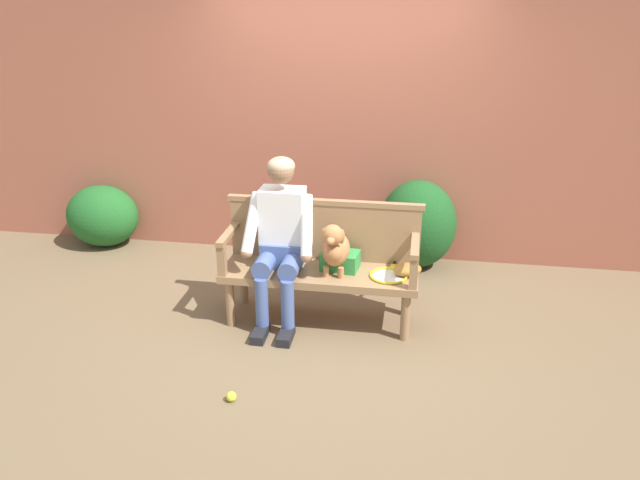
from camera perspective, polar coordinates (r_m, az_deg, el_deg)
ground_plane at (r=5.04m, az=0.00°, el=-7.27°), size 40.00×40.00×0.00m
brick_garden_fence at (r=6.01m, az=2.35°, el=10.74°), size 8.00×0.30×2.57m
hedge_bush_far_right at (r=5.89m, az=8.91°, el=1.45°), size 0.71×0.69×0.83m
hedge_bush_mid_right at (r=6.71m, az=-19.27°, el=2.09°), size 0.73×0.59×0.63m
garden_bench at (r=4.86m, az=0.00°, el=-3.39°), size 1.51×0.50×0.44m
bench_backrest at (r=4.94m, az=0.41°, el=1.01°), size 1.55×0.06×0.50m
bench_armrest_left_end at (r=4.84m, az=-8.59°, el=-0.41°), size 0.06×0.50×0.28m
bench_armrest_right_end at (r=4.62m, az=8.64°, el=-1.50°), size 0.06×0.50×0.28m
person_seated at (r=4.77m, az=-3.62°, el=0.43°), size 0.56×0.65×1.31m
dog_on_bench at (r=4.68m, az=1.38°, el=-0.69°), size 0.22×0.44×0.44m
tennis_racket at (r=4.77m, az=6.35°, el=-3.12°), size 0.33×0.58×0.03m
baseball_glove at (r=4.78m, az=8.01°, el=-2.69°), size 0.27×0.25×0.09m
sports_bag at (r=4.83m, az=1.87°, el=-1.88°), size 0.30×0.23×0.14m
tennis_ball at (r=4.17m, az=-8.11°, el=-13.99°), size 0.07×0.07×0.07m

